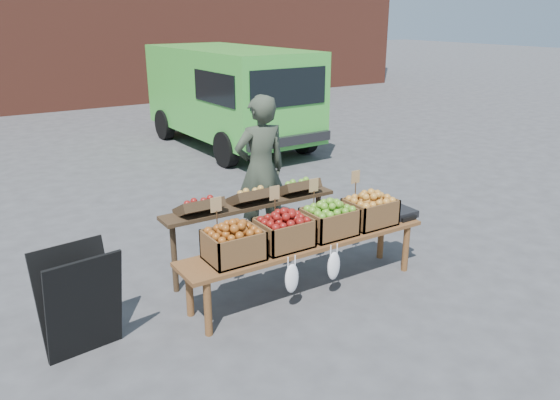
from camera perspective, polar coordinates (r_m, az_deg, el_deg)
ground at (r=6.01m, az=11.24°, el=-8.39°), size 80.00×80.00×0.00m
delivery_van at (r=11.69m, az=-5.26°, el=10.55°), size 2.24×4.63×2.04m
vendor at (r=6.64m, az=-2.03°, el=3.16°), size 0.70×0.50×1.83m
chalkboard_sign at (r=4.86m, az=-20.17°, el=-9.98°), size 0.66×0.41×0.94m
back_table at (r=5.95m, az=-3.02°, el=-2.81°), size 2.10×0.44×1.04m
display_bench at (r=5.60m, az=2.77°, el=-6.89°), size 2.70×0.56×0.57m
crate_golden_apples at (r=5.03m, az=-4.88°, el=-4.72°), size 0.50×0.40×0.28m
crate_russet_pears at (r=5.28m, az=0.40°, el=-3.45°), size 0.50×0.40×0.28m
crate_red_apples at (r=5.58m, az=5.15°, el=-2.27°), size 0.50×0.40×0.28m
crate_green_apples at (r=5.91m, az=9.39°, el=-1.21°), size 0.50×0.40×0.28m
weighing_scale at (r=6.23m, az=12.27°, el=-1.34°), size 0.34×0.30×0.08m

